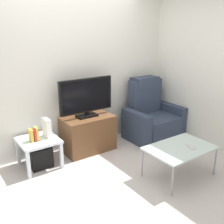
% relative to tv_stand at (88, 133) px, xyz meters
% --- Properties ---
extents(ground_plane, '(6.40, 6.40, 0.00)m').
position_rel_tv_stand_xyz_m(ground_plane, '(-0.10, -0.83, -0.29)').
color(ground_plane, '#BCB2AD').
extents(wall_back, '(6.40, 0.06, 2.60)m').
position_rel_tv_stand_xyz_m(wall_back, '(-0.10, 0.30, 1.01)').
color(wall_back, silver).
rests_on(wall_back, ground).
extents(wall_side, '(0.06, 4.48, 2.60)m').
position_rel_tv_stand_xyz_m(wall_side, '(1.78, -0.83, 1.01)').
color(wall_side, silver).
rests_on(wall_side, ground).
extents(tv_stand, '(0.82, 0.49, 0.58)m').
position_rel_tv_stand_xyz_m(tv_stand, '(0.00, 0.00, 0.00)').
color(tv_stand, brown).
rests_on(tv_stand, ground).
extents(television, '(0.91, 0.20, 0.62)m').
position_rel_tv_stand_xyz_m(television, '(0.00, 0.02, 0.61)').
color(television, black).
rests_on(television, tv_stand).
extents(recliner_armchair, '(0.98, 0.78, 1.08)m').
position_rel_tv_stand_xyz_m(recliner_armchair, '(1.24, -0.17, 0.08)').
color(recliner_armchair, '#2D384C').
rests_on(recliner_armchair, ground).
extents(side_table, '(0.54, 0.54, 0.42)m').
position_rel_tv_stand_xyz_m(side_table, '(-0.85, -0.05, 0.07)').
color(side_table, silver).
rests_on(side_table, ground).
extents(subwoofer_box, '(0.30, 0.30, 0.30)m').
position_rel_tv_stand_xyz_m(subwoofer_box, '(-0.85, -0.05, -0.14)').
color(subwoofer_box, black).
rests_on(subwoofer_box, ground).
extents(book_leftmost, '(0.04, 0.11, 0.18)m').
position_rel_tv_stand_xyz_m(book_leftmost, '(-0.95, -0.07, 0.22)').
color(book_leftmost, gold).
rests_on(book_leftmost, side_table).
extents(book_middle, '(0.05, 0.11, 0.16)m').
position_rel_tv_stand_xyz_m(book_middle, '(-0.89, -0.07, 0.21)').
color(book_middle, red).
rests_on(book_middle, side_table).
extents(book_rightmost, '(0.03, 0.12, 0.19)m').
position_rel_tv_stand_xyz_m(book_rightmost, '(-0.87, -0.07, 0.23)').
color(book_rightmost, gold).
rests_on(book_rightmost, side_table).
extents(game_console, '(0.07, 0.20, 0.28)m').
position_rel_tv_stand_xyz_m(game_console, '(-0.70, -0.04, 0.27)').
color(game_console, white).
rests_on(game_console, side_table).
extents(coffee_table, '(0.90, 0.60, 0.43)m').
position_rel_tv_stand_xyz_m(coffee_table, '(0.61, -1.40, 0.11)').
color(coffee_table, '#B2C6C1').
rests_on(coffee_table, ground).
extents(cell_phone, '(0.12, 0.16, 0.01)m').
position_rel_tv_stand_xyz_m(cell_phone, '(0.73, -1.47, 0.14)').
color(cell_phone, '#B7B7BC').
rests_on(cell_phone, coffee_table).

